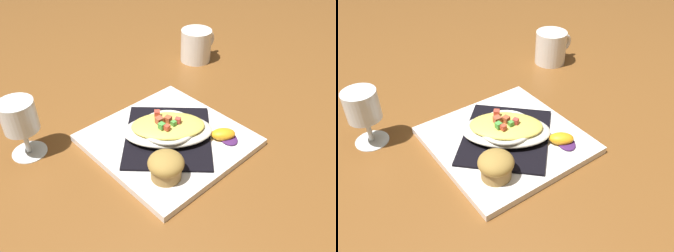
# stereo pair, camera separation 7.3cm
# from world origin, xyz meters

# --- Properties ---
(ground_plane) EXTENTS (2.60, 2.60, 0.00)m
(ground_plane) POSITION_xyz_m (0.00, 0.00, 0.00)
(ground_plane) COLOR brown
(square_plate) EXTENTS (0.31, 0.31, 0.02)m
(square_plate) POSITION_xyz_m (0.00, 0.00, 0.01)
(square_plate) COLOR white
(square_plate) RESTS_ON ground_plane
(folded_napkin) EXTENTS (0.27, 0.27, 0.01)m
(folded_napkin) POSITION_xyz_m (0.00, 0.00, 0.02)
(folded_napkin) COLOR black
(folded_napkin) RESTS_ON square_plate
(gratin_dish) EXTENTS (0.21, 0.21, 0.05)m
(gratin_dish) POSITION_xyz_m (0.00, 0.00, 0.04)
(gratin_dish) COLOR silver
(gratin_dish) RESTS_ON folded_napkin
(muffin) EXTENTS (0.07, 0.07, 0.05)m
(muffin) POSITION_xyz_m (-0.08, 0.09, 0.04)
(muffin) COLOR olive
(muffin) RESTS_ON square_plate
(orange_garnish) EXTENTS (0.07, 0.06, 0.02)m
(orange_garnish) POSITION_xyz_m (-0.09, -0.08, 0.03)
(orange_garnish) COLOR #442057
(orange_garnish) RESTS_ON square_plate
(coffee_mug) EXTENTS (0.09, 0.12, 0.09)m
(coffee_mug) POSITION_xyz_m (0.20, -0.34, 0.04)
(coffee_mug) COLOR white
(coffee_mug) RESTS_ON ground_plane
(stemmed_glass) EXTENTS (0.07, 0.07, 0.12)m
(stemmed_glass) POSITION_xyz_m (0.19, 0.22, 0.08)
(stemmed_glass) COLOR white
(stemmed_glass) RESTS_ON ground_plane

